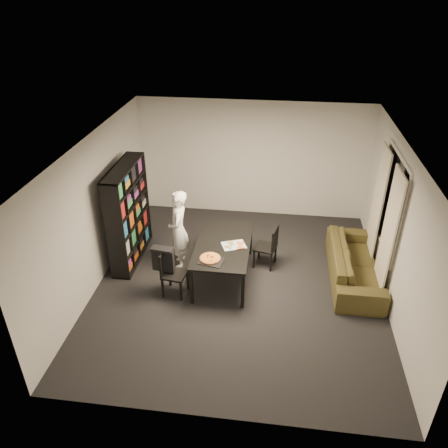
# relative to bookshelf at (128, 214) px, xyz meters

# --- Properties ---
(room) EXTENTS (5.01, 5.51, 2.61)m
(room) POSITION_rel_bookshelf_xyz_m (2.16, -0.60, 0.35)
(room) COLOR black
(room) RESTS_ON ground
(window_pane) EXTENTS (0.02, 1.40, 1.60)m
(window_pane) POSITION_rel_bookshelf_xyz_m (4.64, -0.00, 0.55)
(window_pane) COLOR black
(window_pane) RESTS_ON room
(window_frame) EXTENTS (0.03, 1.52, 1.72)m
(window_frame) POSITION_rel_bookshelf_xyz_m (4.64, -0.00, 0.55)
(window_frame) COLOR white
(window_frame) RESTS_ON room
(curtain_left) EXTENTS (0.03, 0.70, 2.25)m
(curtain_left) POSITION_rel_bookshelf_xyz_m (4.56, -0.52, 0.20)
(curtain_left) COLOR silver
(curtain_left) RESTS_ON room
(curtain_right) EXTENTS (0.03, 0.70, 2.25)m
(curtain_right) POSITION_rel_bookshelf_xyz_m (4.56, 0.52, 0.20)
(curtain_right) COLOR silver
(curtain_right) RESTS_ON room
(bookshelf) EXTENTS (0.35, 1.50, 1.90)m
(bookshelf) POSITION_rel_bookshelf_xyz_m (0.00, 0.00, 0.00)
(bookshelf) COLOR black
(bookshelf) RESTS_ON room
(dining_table) EXTENTS (0.95, 1.72, 0.71)m
(dining_table) POSITION_rel_bookshelf_xyz_m (1.84, -0.40, -0.30)
(dining_table) COLOR black
(dining_table) RESTS_ON room
(chair_left) EXTENTS (0.44, 0.44, 0.83)m
(chair_left) POSITION_rel_bookshelf_xyz_m (1.00, -0.98, -0.48)
(chair_left) COLOR black
(chair_left) RESTS_ON room
(chair_right) EXTENTS (0.46, 0.46, 0.83)m
(chair_right) POSITION_rel_bookshelf_xyz_m (2.65, 0.04, -0.48)
(chair_right) COLOR black
(chair_right) RESTS_ON room
(draped_jacket) EXTENTS (0.39, 0.21, 0.46)m
(draped_jacket) POSITION_rel_bookshelf_xyz_m (0.89, -0.96, -0.26)
(draped_jacket) COLOR black
(draped_jacket) RESTS_ON chair_left
(person) EXTENTS (0.45, 0.61, 1.54)m
(person) POSITION_rel_bookshelf_xyz_m (0.98, -0.14, -0.18)
(person) COLOR white
(person) RESTS_ON room
(baking_tray) EXTENTS (0.46, 0.40, 0.01)m
(baking_tray) POSITION_rel_bookshelf_xyz_m (1.71, -0.97, -0.23)
(baking_tray) COLOR black
(baking_tray) RESTS_ON dining_table
(pepperoni_pizza) EXTENTS (0.35, 0.35, 0.03)m
(pepperoni_pizza) POSITION_rel_bookshelf_xyz_m (1.69, -0.93, -0.21)
(pepperoni_pizza) COLOR #97562B
(pepperoni_pizza) RESTS_ON dining_table
(kitchen_towel) EXTENTS (0.48, 0.43, 0.01)m
(kitchen_towel) POSITION_rel_bookshelf_xyz_m (2.03, -0.45, -0.23)
(kitchen_towel) COLOR silver
(kitchen_towel) RESTS_ON dining_table
(pizza_slices) EXTENTS (0.42, 0.37, 0.01)m
(pizza_slices) POSITION_rel_bookshelf_xyz_m (2.05, -0.45, -0.22)
(pizza_slices) COLOR #B36F38
(pizza_slices) RESTS_ON dining_table
(sofa) EXTENTS (0.83, 2.13, 0.62)m
(sofa) POSITION_rel_bookshelf_xyz_m (4.19, -0.15, -0.64)
(sofa) COLOR #413D1A
(sofa) RESTS_ON room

